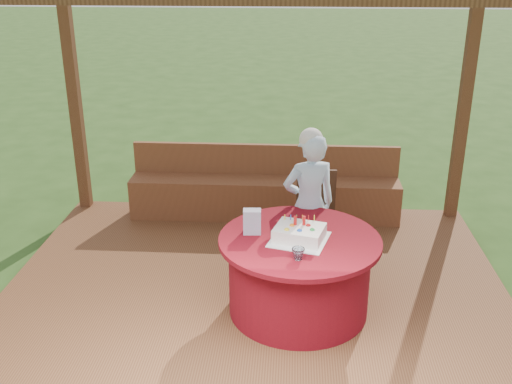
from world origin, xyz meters
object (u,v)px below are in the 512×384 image
drinking_glass (298,254)px  table (299,274)px  birthday_cake (299,233)px  gift_bag (252,222)px  bench (264,194)px  chair (316,210)px  elderly_woman (309,202)px

drinking_glass → table: bearing=87.5°
birthday_cake → drinking_glass: bearing=-91.6°
gift_bag → drinking_glass: bearing=-52.2°
bench → drinking_glass: bench is taller
gift_bag → chair: bearing=57.4°
elderly_woman → table: bearing=-97.0°
bench → table: bench is taller
elderly_woman → birthday_cake: elderly_woman is taller
bench → drinking_glass: (0.37, -2.27, 0.45)m
birthday_cake → gift_bag: gift_bag is taller
table → gift_bag: 0.59m
birthday_cake → chair: bearing=81.0°
table → drinking_glass: 0.52m
birthday_cake → bench: bearing=101.0°
bench → elderly_woman: (0.47, -1.23, 0.43)m
elderly_woman → drinking_glass: size_ratio=14.15×
bench → chair: chair is taller
table → birthday_cake: bearing=-101.7°
table → elderly_woman: size_ratio=0.94×
chair → birthday_cake: bearing=-99.0°
table → drinking_glass: (-0.02, -0.36, 0.38)m
table → bench: bearing=101.3°
chair → table: bearing=-98.9°
drinking_glass → birthday_cake: bearing=88.4°
table → chair: bearing=81.1°
chair → gift_bag: 1.19m
chair → drinking_glass: bearing=-97.3°
gift_bag → drinking_glass: gift_bag is taller
table → drinking_glass: bearing=-92.5°
table → birthday_cake: (-0.01, -0.03, 0.39)m
table → drinking_glass: drinking_glass is taller
table → elderly_woman: bearing=83.0°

